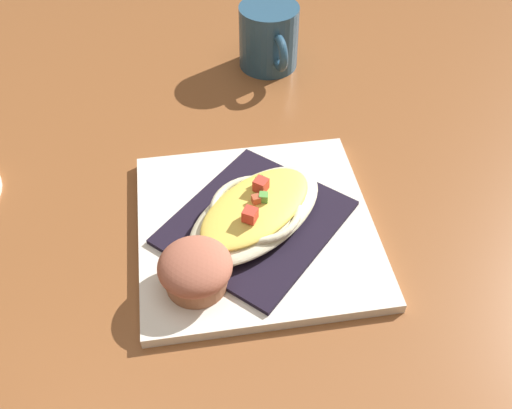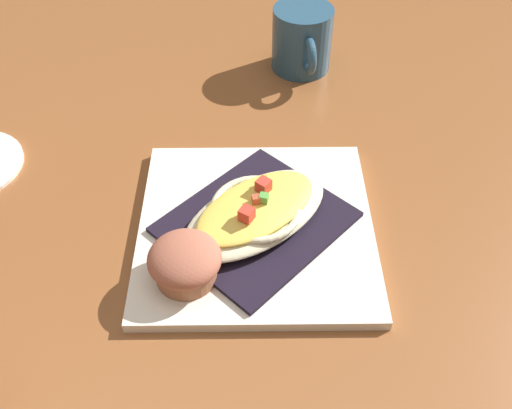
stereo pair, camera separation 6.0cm
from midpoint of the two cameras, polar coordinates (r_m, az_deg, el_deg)
name	(u,v)px [view 2 (the right image)]	position (r m, az deg, el deg)	size (l,w,h in m)	color
ground_plane	(256,231)	(0.63, 2.72, -2.82)	(2.60, 2.60, 0.00)	brown
square_plate	(256,227)	(0.63, 2.74, -2.44)	(0.25, 0.25, 0.01)	white
folded_napkin	(256,222)	(0.62, 2.77, -1.89)	(0.18, 0.16, 0.01)	black
gratin_dish	(256,211)	(0.61, 2.83, -0.78)	(0.20, 0.17, 0.04)	beige
muffin	(185,262)	(0.56, -4.05, -5.89)	(0.07, 0.07, 0.05)	#9E6041
coffee_mug	(302,43)	(0.86, 6.65, 15.62)	(0.09, 0.12, 0.09)	#284E6B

